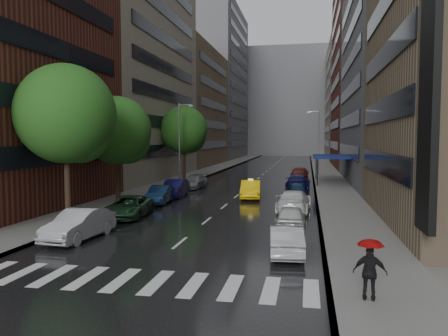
# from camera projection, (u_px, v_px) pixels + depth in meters

# --- Properties ---
(ground) EXTENTS (220.00, 220.00, 0.00)m
(ground) POSITION_uv_depth(u_px,v_px,m) (152.00, 266.00, 18.22)
(ground) COLOR gray
(ground) RESTS_ON ground
(road) EXTENTS (14.00, 140.00, 0.01)m
(road) POSITION_uv_depth(u_px,v_px,m) (266.00, 172.00, 67.21)
(road) COLOR black
(road) RESTS_ON ground
(sidewalk_left) EXTENTS (4.00, 140.00, 0.15)m
(sidewalk_left) POSITION_uv_depth(u_px,v_px,m) (209.00, 171.00, 68.90)
(sidewalk_left) COLOR gray
(sidewalk_left) RESTS_ON ground
(sidewalk_right) EXTENTS (4.00, 140.00, 0.15)m
(sidewalk_right) POSITION_uv_depth(u_px,v_px,m) (325.00, 173.00, 65.52)
(sidewalk_right) COLOR gray
(sidewalk_right) RESTS_ON ground
(crosswalk) EXTENTS (13.15, 2.80, 0.01)m
(crosswalk) POSITION_uv_depth(u_px,v_px,m) (139.00, 281.00, 16.23)
(crosswalk) COLOR silver
(crosswalk) RESTS_ON ground
(buildings_left) EXTENTS (8.00, 108.00, 38.00)m
(buildings_left) POSITION_uv_depth(u_px,v_px,m) (187.00, 78.00, 77.52)
(buildings_left) COLOR maroon
(buildings_left) RESTS_ON ground
(buildings_right) EXTENTS (8.05, 109.10, 36.00)m
(buildings_right) POSITION_uv_depth(u_px,v_px,m) (364.00, 77.00, 69.91)
(buildings_right) COLOR #937A5B
(buildings_right) RESTS_ON ground
(building_far) EXTENTS (40.00, 14.00, 32.00)m
(building_far) POSITION_uv_depth(u_px,v_px,m) (287.00, 102.00, 132.72)
(building_far) COLOR slate
(building_far) RESTS_ON ground
(tree_near) EXTENTS (6.24, 6.24, 9.94)m
(tree_near) POSITION_uv_depth(u_px,v_px,m) (66.00, 114.00, 27.32)
(tree_near) COLOR #382619
(tree_near) RESTS_ON ground
(tree_mid) EXTENTS (5.42, 5.42, 8.64)m
(tree_mid) POSITION_uv_depth(u_px,v_px,m) (117.00, 130.00, 34.69)
(tree_mid) COLOR #382619
(tree_mid) RESTS_ON ground
(tree_far) EXTENTS (5.77, 5.77, 9.20)m
(tree_far) POSITION_uv_depth(u_px,v_px,m) (184.00, 130.00, 53.33)
(tree_far) COLOR #382619
(tree_far) RESTS_ON ground
(taxi) EXTENTS (2.13, 4.93, 1.58)m
(taxi) POSITION_uv_depth(u_px,v_px,m) (251.00, 189.00, 38.30)
(taxi) COLOR yellow
(taxi) RESTS_ON ground
(parked_cars_left) EXTENTS (2.89, 28.60, 1.60)m
(parked_cars_left) POSITION_uv_depth(u_px,v_px,m) (154.00, 197.00, 34.03)
(parked_cars_left) COLOR #A1A1A6
(parked_cars_left) RESTS_ON ground
(parked_cars_right) EXTENTS (2.55, 41.57, 1.60)m
(parked_cars_right) POSITION_uv_depth(u_px,v_px,m) (297.00, 187.00, 40.63)
(parked_cars_right) COLOR #A4A4A9
(parked_cars_right) RESTS_ON ground
(ped_red_umbrella) EXTENTS (1.11, 0.82, 2.01)m
(ped_red_umbrella) POSITION_uv_depth(u_px,v_px,m) (370.00, 264.00, 13.88)
(ped_red_umbrella) COLOR black
(ped_red_umbrella) RESTS_ON sidewalk_right
(street_lamp_left) EXTENTS (1.74, 0.22, 9.00)m
(street_lamp_left) POSITION_uv_depth(u_px,v_px,m) (180.00, 142.00, 48.72)
(street_lamp_left) COLOR gray
(street_lamp_left) RESTS_ON sidewalk_left
(street_lamp_right) EXTENTS (1.74, 0.22, 9.00)m
(street_lamp_right) POSITION_uv_depth(u_px,v_px,m) (318.00, 141.00, 60.52)
(street_lamp_right) COLOR gray
(street_lamp_right) RESTS_ON sidewalk_right
(awning) EXTENTS (4.00, 8.00, 3.12)m
(awning) POSITION_uv_depth(u_px,v_px,m) (331.00, 157.00, 50.61)
(awning) COLOR navy
(awning) RESTS_ON sidewalk_right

